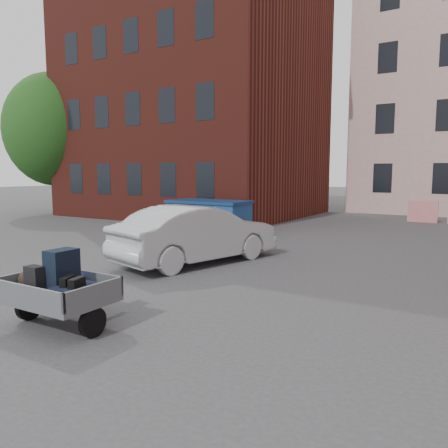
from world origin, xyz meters
The scene contains 7 objects.
ground centered at (0.00, 0.00, 0.00)m, with size 120.00×120.00×0.00m, color #38383A.
building_brick centered at (-9.00, 13.00, 7.00)m, with size 12.00×10.00×14.00m, color #591E16.
far_building centered at (-20.00, 22.00, 4.00)m, with size 6.00×6.00×8.00m, color maroon.
tree centered at (-16.00, 9.00, 5.17)m, with size 5.28×5.28×8.30m.
trailer centered at (-0.20, -3.02, 0.61)m, with size 1.62×1.81×1.20m.
dumpster centered at (-3.83, 6.50, 0.64)m, with size 3.06×1.60×1.28m.
silver_car centered at (-1.19, 2.00, 0.75)m, with size 1.58×4.53×1.49m, color #ABAEB3.
Camera 1 is at (5.28, -7.13, 2.35)m, focal length 35.00 mm.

